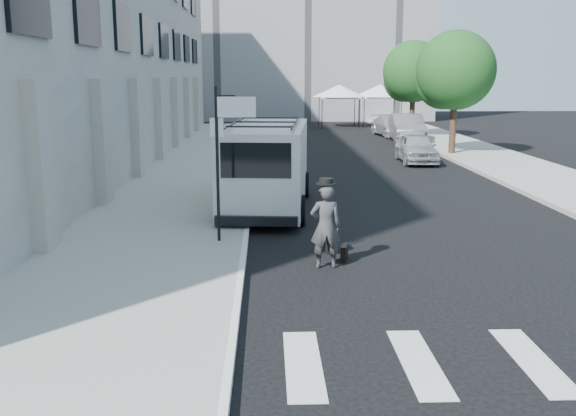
{
  "coord_description": "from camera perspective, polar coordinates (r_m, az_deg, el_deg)",
  "views": [
    {
      "loc": [
        -1.47,
        -11.17,
        3.89
      ],
      "look_at": [
        -1.07,
        1.31,
        1.3
      ],
      "focal_mm": 40.0,
      "sensor_mm": 36.0,
      "label": 1
    }
  ],
  "objects": [
    {
      "name": "tree_near",
      "position": [
        32.58,
        14.42,
        11.5
      ],
      "size": [
        3.8,
        3.83,
        6.03
      ],
      "color": "black",
      "rests_on": "ground"
    },
    {
      "name": "tent_right",
      "position": [
        50.44,
        8.18,
        10.26
      ],
      "size": [
        4.0,
        4.0,
        3.2
      ],
      "color": "black",
      "rests_on": "ground"
    },
    {
      "name": "suitcase",
      "position": [
        14.35,
        3.85,
        -2.91
      ],
      "size": [
        0.27,
        0.39,
        1.03
      ],
      "rotation": [
        0.0,
        0.0,
        0.12
      ],
      "color": "black",
      "rests_on": "ground"
    },
    {
      "name": "parked_car_b",
      "position": [
        38.89,
        10.51,
        7.0
      ],
      "size": [
        2.18,
        5.17,
        1.66
      ],
      "primitive_type": "imported",
      "rotation": [
        0.0,
        0.0,
        -0.08
      ],
      "color": "slate",
      "rests_on": "ground"
    },
    {
      "name": "cargo_van",
      "position": [
        18.91,
        -1.86,
        3.78
      ],
      "size": [
        2.79,
        6.8,
        2.48
      ],
      "rotation": [
        0.0,
        0.0,
        -0.09
      ],
      "color": "silver",
      "rests_on": "ground"
    },
    {
      "name": "ground",
      "position": [
        11.92,
        5.4,
        -7.38
      ],
      "size": [
        120.0,
        120.0,
        0.0
      ],
      "primitive_type": "plane",
      "color": "black",
      "rests_on": "ground"
    },
    {
      "name": "tree_far",
      "position": [
        41.31,
        10.92,
        11.62
      ],
      "size": [
        3.8,
        3.83,
        6.03
      ],
      "color": "black",
      "rests_on": "ground"
    },
    {
      "name": "businessman",
      "position": [
        13.08,
        3.37,
        -1.64
      ],
      "size": [
        0.65,
        0.44,
        1.75
      ],
      "primitive_type": "imported",
      "rotation": [
        0.0,
        0.0,
        3.17
      ],
      "color": "#353537",
      "rests_on": "ground"
    },
    {
      "name": "sidewalk_right",
      "position": [
        33.1,
        16.66,
        4.6
      ],
      "size": [
        4.0,
        56.0,
        0.15
      ],
      "primitive_type": "cube",
      "color": "gray",
      "rests_on": "ground"
    },
    {
      "name": "briefcase",
      "position": [
        13.78,
        5.03,
        -3.99
      ],
      "size": [
        0.22,
        0.46,
        0.34
      ],
      "primitive_type": "cube",
      "rotation": [
        0.0,
        0.0,
        -0.24
      ],
      "color": "black",
      "rests_on": "ground"
    },
    {
      "name": "tent_left",
      "position": [
        49.49,
        4.57,
        10.31
      ],
      "size": [
        4.0,
        4.0,
        3.2
      ],
      "color": "black",
      "rests_on": "ground"
    },
    {
      "name": "parked_car_a",
      "position": [
        29.7,
        11.35,
        5.24
      ],
      "size": [
        1.71,
        3.94,
        1.32
      ],
      "primitive_type": "imported",
      "rotation": [
        0.0,
        0.0,
        -0.04
      ],
      "color": "#A2A6AA",
      "rests_on": "ground"
    },
    {
      "name": "sign_pole",
      "position": [
        14.45,
        -5.42,
        6.76
      ],
      "size": [
        1.03,
        0.07,
        3.5
      ],
      "color": "black",
      "rests_on": "sidewalk_left"
    },
    {
      "name": "building_left",
      "position": [
        30.92,
        -21.52,
        14.84
      ],
      "size": [
        10.0,
        44.0,
        12.0
      ],
      "primitive_type": "cube",
      "color": "gray",
      "rests_on": "ground"
    },
    {
      "name": "parked_car_c",
      "position": [
        42.62,
        9.21,
        7.22
      ],
      "size": [
        2.38,
        4.75,
        1.32
      ],
      "primitive_type": "imported",
      "rotation": [
        0.0,
        0.0,
        0.12
      ],
      "color": "#A1A3A8",
      "rests_on": "ground"
    },
    {
      "name": "sidewalk_left",
      "position": [
        27.58,
        -7.63,
        3.66
      ],
      "size": [
        4.5,
        48.0,
        0.15
      ],
      "primitive_type": "cube",
      "color": "gray",
      "rests_on": "ground"
    }
  ]
}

